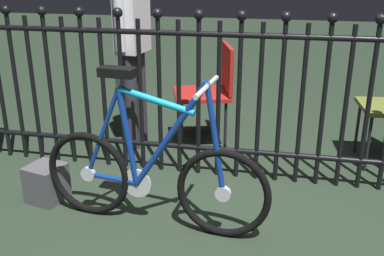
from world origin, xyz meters
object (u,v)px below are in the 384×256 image
(chair_red, at_px, (212,86))
(display_crate, at_px, (47,183))
(bicycle, at_px, (152,173))
(person_visitor, at_px, (132,34))

(chair_red, height_order, display_crate, chair_red)
(bicycle, xyz_separation_m, chair_red, (0.13, 1.29, 0.18))
(bicycle, bearing_deg, display_crate, 170.03)
(chair_red, bearing_deg, bicycle, -95.63)
(chair_red, bearing_deg, person_visitor, -166.65)
(bicycle, relative_size, person_visitor, 0.87)
(bicycle, relative_size, chair_red, 1.63)
(chair_red, distance_m, person_visitor, 0.76)
(person_visitor, relative_size, display_crate, 6.48)
(bicycle, distance_m, display_crate, 0.79)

